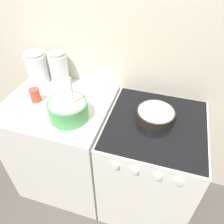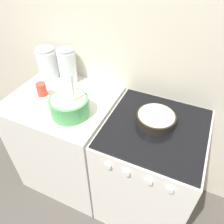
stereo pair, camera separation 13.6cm
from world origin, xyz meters
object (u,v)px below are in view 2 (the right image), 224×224
(storage_jar_left, at_px, (48,65))
(stove, at_px, (148,170))
(tin_can, at_px, (42,90))
(mixing_bowl, at_px, (69,105))
(storage_jar_middle, at_px, (68,68))
(baking_pan, at_px, (156,119))

(storage_jar_left, bearing_deg, stove, -13.09)
(stove, height_order, tin_can, tin_can)
(tin_can, bearing_deg, mixing_bowl, -16.64)
(mixing_bowl, relative_size, tin_can, 3.07)
(mixing_bowl, relative_size, storage_jar_middle, 1.16)
(stove, height_order, storage_jar_middle, storage_jar_middle)
(mixing_bowl, height_order, storage_jar_left, mixing_bowl)
(stove, height_order, baking_pan, baking_pan)
(storage_jar_middle, bearing_deg, baking_pan, -13.86)
(stove, xyz_separation_m, mixing_bowl, (-0.54, -0.11, 0.53))
(stove, relative_size, tin_can, 9.16)
(storage_jar_left, bearing_deg, storage_jar_middle, 0.00)
(baking_pan, xyz_separation_m, storage_jar_left, (-0.94, 0.18, 0.07))
(stove, bearing_deg, baking_pan, 114.89)
(storage_jar_left, bearing_deg, tin_can, -64.41)
(mixing_bowl, bearing_deg, storage_jar_left, 140.96)
(storage_jar_middle, height_order, tin_can, storage_jar_middle)
(stove, distance_m, tin_can, 0.98)
(baking_pan, relative_size, storage_jar_middle, 0.92)
(stove, xyz_separation_m, storage_jar_middle, (-0.77, 0.22, 0.57))
(storage_jar_left, xyz_separation_m, storage_jar_middle, (0.19, 0.00, 0.01))
(baking_pan, distance_m, storage_jar_left, 0.96)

